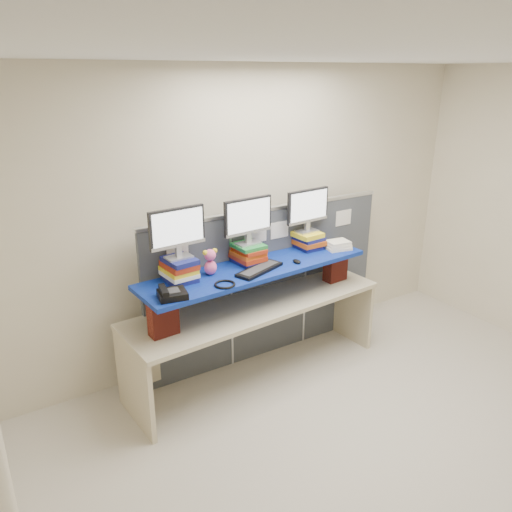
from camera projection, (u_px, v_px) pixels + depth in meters
room at (418, 285)px, 3.27m from camera, size 5.00×4.00×2.80m
cubicle_partition at (269, 282)px, 4.91m from camera, size 2.60×0.06×1.53m
desk at (256, 317)px, 4.59m from camera, size 2.51×0.90×0.75m
brick_pier_left at (163, 317)px, 3.92m from camera, size 0.23×0.14×0.31m
brick_pier_right at (335, 266)px, 4.96m from camera, size 0.23×0.14×0.31m
blue_board at (256, 269)px, 4.42m from camera, size 2.20×0.70×0.04m
book_stack_left at (179, 269)px, 4.09m from camera, size 0.26×0.32×0.20m
book_stack_center at (248, 254)px, 4.47m from camera, size 0.27×0.31×0.18m
book_stack_right at (307, 240)px, 4.86m from camera, size 0.27×0.32×0.16m
monitor_left at (177, 230)px, 3.97m from camera, size 0.48×0.15×0.42m
monitor_center at (248, 218)px, 4.36m from camera, size 0.48×0.15×0.42m
monitor_right at (308, 208)px, 4.75m from camera, size 0.48×0.15×0.42m
keyboard at (259, 269)px, 4.31m from camera, size 0.51×0.32×0.03m
mouse at (297, 261)px, 4.49m from camera, size 0.07×0.11×0.03m
desk_phone at (171, 294)px, 3.79m from camera, size 0.24×0.23×0.09m
headset at (225, 284)px, 4.02m from camera, size 0.22×0.22×0.02m
plush_toy at (210, 262)px, 4.20m from camera, size 0.13×0.10×0.23m
binder_stack at (338, 245)px, 4.84m from camera, size 0.25×0.22×0.08m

